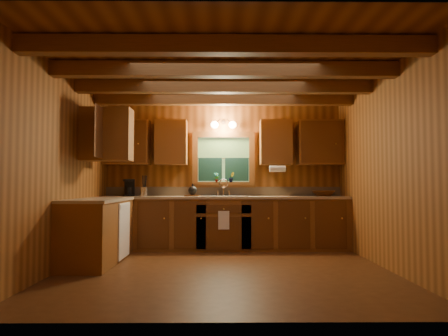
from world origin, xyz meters
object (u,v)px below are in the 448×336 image
coffee_maker (129,188)px  wicker_basket (324,193)px  sink (224,199)px  cutting_board (193,196)px

coffee_maker → wicker_basket: coffee_maker is taller
sink → wicker_basket: 1.74m
sink → coffee_maker: bearing=177.4°
sink → cutting_board: 0.54m
sink → cutting_board: bearing=-174.5°
coffee_maker → wicker_basket: bearing=-23.4°
coffee_maker → cutting_board: size_ratio=1.18×
sink → coffee_maker: size_ratio=2.78×
cutting_board → wicker_basket: (2.27, 0.10, 0.04)m
coffee_maker → wicker_basket: size_ratio=0.74×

